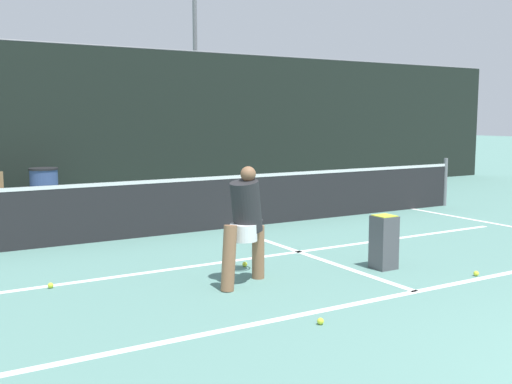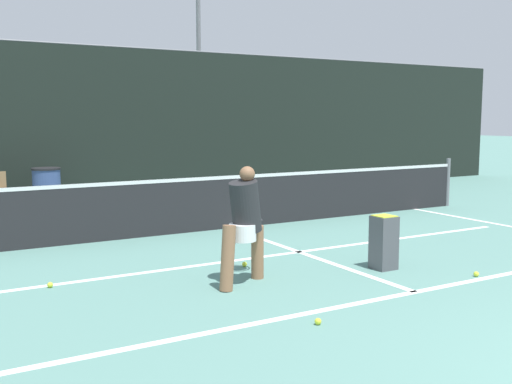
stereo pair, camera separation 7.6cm
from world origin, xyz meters
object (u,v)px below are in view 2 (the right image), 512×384
at_px(player_practicing, 244,222).
at_px(ball_hopper, 384,241).
at_px(trash_bin, 47,189).
at_px(parked_car, 261,159).

height_order(player_practicing, ball_hopper, player_practicing).
relative_size(trash_bin, parked_car, 0.21).
bearing_deg(player_practicing, ball_hopper, -35.71).
bearing_deg(trash_bin, player_practicing, -82.56).
xyz_separation_m(ball_hopper, trash_bin, (-2.83, 7.37, 0.09)).
bearing_deg(parked_car, trash_bin, -156.11).
height_order(ball_hopper, trash_bin, trash_bin).
bearing_deg(ball_hopper, parked_car, 67.67).
distance_m(ball_hopper, trash_bin, 7.89).
bearing_deg(trash_bin, ball_hopper, -68.95).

